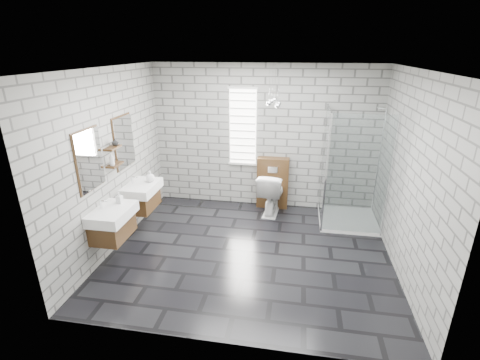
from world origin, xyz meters
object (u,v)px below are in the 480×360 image
(shower_enclosure, at_px, (345,198))
(vanity_left, at_px, (110,215))
(cistern_panel, at_px, (273,183))
(toilet, at_px, (271,193))
(vanity_right, at_px, (140,189))

(shower_enclosure, bearing_deg, vanity_left, -152.81)
(cistern_panel, bearing_deg, toilet, -90.00)
(toilet, bearing_deg, vanity_left, 48.59)
(vanity_right, bearing_deg, toilet, 26.47)
(cistern_panel, bearing_deg, vanity_left, -132.92)
(vanity_left, bearing_deg, shower_enclosure, 27.19)
(cistern_panel, height_order, shower_enclosure, shower_enclosure)
(vanity_left, distance_m, cistern_panel, 3.11)
(vanity_left, bearing_deg, toilet, 43.70)
(vanity_right, height_order, shower_enclosure, shower_enclosure)
(toilet, bearing_deg, vanity_right, 31.37)
(shower_enclosure, bearing_deg, cistern_panel, 158.30)
(vanity_left, xyz_separation_m, cistern_panel, (2.11, 2.27, -0.26))
(cistern_panel, bearing_deg, vanity_right, -148.29)
(cistern_panel, xyz_separation_m, toilet, (0.00, -0.25, -0.10))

